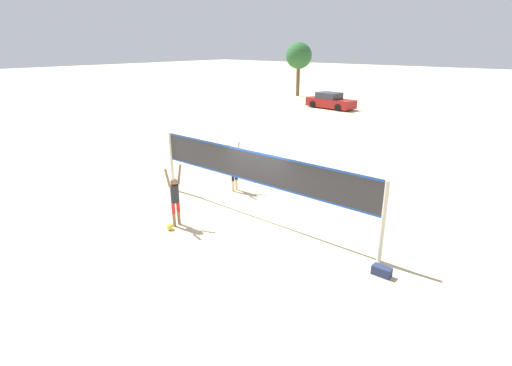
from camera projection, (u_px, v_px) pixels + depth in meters
The scene contains 8 objects.
ground_plane at pixel (256, 219), 13.86m from camera, with size 200.00×200.00×0.00m, color beige.
volleyball_net at pixel (256, 172), 13.29m from camera, with size 9.09×0.12×2.41m.
player_spiker at pixel (175, 195), 13.02m from camera, with size 0.28×0.70×2.07m.
player_blocker at pixel (234, 166), 16.17m from camera, with size 0.28×0.69×2.01m.
volleyball at pixel (170, 227), 13.02m from camera, with size 0.22×0.22×0.22m.
gear_bag at pixel (382, 271), 10.46m from camera, with size 0.50×0.25×0.25m.
parked_car_near at pixel (330, 101), 37.00m from camera, with size 4.75×2.23×1.46m.
tree_left_cluster at pixel (299, 56), 44.53m from camera, with size 2.90×2.90×5.88m.
Camera 1 is at (8.17, -9.66, 5.78)m, focal length 28.00 mm.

